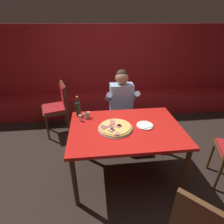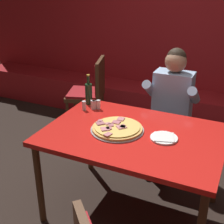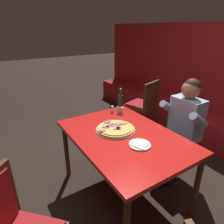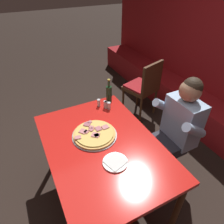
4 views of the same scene
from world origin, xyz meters
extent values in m
plane|color=black|center=(0.00, 0.00, 0.00)|extent=(24.00, 24.00, 0.00)
cube|color=#A3191E|center=(0.00, 1.86, 0.23)|extent=(6.46, 0.48, 0.46)
cylinder|color=#4C2D19|center=(-0.64, -0.43, 0.37)|extent=(0.06, 0.06, 0.74)
cylinder|color=#4C2D19|center=(-0.64, 0.43, 0.37)|extent=(0.06, 0.06, 0.74)
cylinder|color=#4C2D19|center=(0.64, 0.43, 0.37)|extent=(0.06, 0.06, 0.74)
cube|color=red|center=(0.00, 0.00, 0.76)|extent=(1.40, 0.97, 0.04)
cylinder|color=#9E9EA3|center=(-0.13, -0.02, 0.78)|extent=(0.43, 0.43, 0.01)
cylinder|color=#DBA856|center=(-0.13, -0.02, 0.80)|extent=(0.40, 0.40, 0.02)
cylinder|color=#E5BC5B|center=(-0.13, -0.02, 0.81)|extent=(0.36, 0.36, 0.01)
cube|color=#C6757A|center=(-0.10, -0.02, 0.82)|extent=(0.09, 0.10, 0.01)
cube|color=#B76670|center=(-0.18, -0.08, 0.82)|extent=(0.06, 0.06, 0.01)
cube|color=#B76670|center=(-0.18, -0.03, 0.82)|extent=(0.06, 0.06, 0.01)
cube|color=#C6757A|center=(-0.14, -0.18, 0.82)|extent=(0.06, 0.07, 0.01)
cube|color=#A85B66|center=(-0.27, -0.04, 0.82)|extent=(0.08, 0.08, 0.01)
cube|color=#C6757A|center=(-0.20, -0.11, 0.82)|extent=(0.09, 0.09, 0.01)
cube|color=#B76670|center=(-0.17, 0.04, 0.82)|extent=(0.07, 0.06, 0.01)
cube|color=#B76670|center=(-0.30, 0.00, 0.82)|extent=(0.04, 0.05, 0.01)
cube|color=#C6757A|center=(-0.16, 0.11, 0.82)|extent=(0.06, 0.07, 0.01)
cube|color=#C6757A|center=(-0.22, -0.02, 0.82)|extent=(0.06, 0.06, 0.01)
cube|color=#C6757A|center=(-0.09, -0.01, 0.82)|extent=(0.04, 0.05, 0.01)
cylinder|color=white|center=(0.24, 0.01, 0.79)|extent=(0.21, 0.21, 0.01)
cube|color=white|center=(0.24, 0.01, 0.80)|extent=(0.19, 0.19, 0.01)
cylinder|color=#19381E|center=(-0.60, 0.37, 0.88)|extent=(0.07, 0.07, 0.20)
cylinder|color=#19381E|center=(-0.60, 0.37, 1.02)|extent=(0.03, 0.03, 0.08)
cylinder|color=#B29933|center=(-0.60, 0.37, 1.06)|extent=(0.03, 0.03, 0.01)
cylinder|color=silver|center=(-0.50, 0.28, 0.81)|extent=(0.04, 0.04, 0.07)
cylinder|color=#516B33|center=(-0.50, 0.28, 0.80)|extent=(0.03, 0.03, 0.04)
cylinder|color=silver|center=(-0.50, 0.28, 0.86)|extent=(0.04, 0.04, 0.01)
cylinder|color=silver|center=(-0.47, 0.30, 0.81)|extent=(0.04, 0.04, 0.07)
cylinder|color=silver|center=(-0.47, 0.30, 0.80)|extent=(0.03, 0.03, 0.04)
cylinder|color=silver|center=(-0.47, 0.30, 0.86)|extent=(0.04, 0.04, 0.01)
cylinder|color=silver|center=(-0.57, 0.22, 0.81)|extent=(0.04, 0.04, 0.07)
cylinder|color=#B23323|center=(-0.57, 0.22, 0.80)|extent=(0.03, 0.03, 0.04)
cylinder|color=silver|center=(-0.57, 0.22, 0.86)|extent=(0.04, 0.04, 0.01)
cylinder|color=silver|center=(-0.51, 0.28, 0.81)|extent=(0.04, 0.04, 0.07)
cylinder|color=#28231E|center=(-0.51, 0.28, 0.80)|extent=(0.03, 0.03, 0.04)
cylinder|color=silver|center=(-0.51, 0.28, 0.86)|extent=(0.04, 0.04, 0.01)
ellipsoid|color=black|center=(-0.02, 0.58, 0.04)|extent=(0.11, 0.24, 0.09)
ellipsoid|color=black|center=(0.18, 0.58, 0.04)|extent=(0.11, 0.24, 0.09)
cylinder|color=#282833|center=(-0.02, 0.58, 0.23)|extent=(0.11, 0.11, 0.43)
cylinder|color=#282833|center=(0.18, 0.58, 0.23)|extent=(0.11, 0.11, 0.43)
cube|color=#282833|center=(0.08, 0.68, 0.51)|extent=(0.34, 0.40, 0.12)
cube|color=#9EBCE0|center=(0.08, 0.88, 0.78)|extent=(0.38, 0.22, 0.52)
cylinder|color=#9EBCE0|center=(-0.14, 0.80, 0.86)|extent=(0.09, 0.30, 0.25)
cylinder|color=#9EBCE0|center=(0.30, 0.80, 0.86)|extent=(0.09, 0.30, 0.25)
sphere|color=tan|center=(0.08, 0.88, 1.15)|extent=(0.21, 0.21, 0.21)
sphere|color=#2D2319|center=(0.08, 0.90, 1.18)|extent=(0.19, 0.19, 0.19)
cylinder|color=#4C2D19|center=(-1.35, 1.31, 0.23)|extent=(0.04, 0.04, 0.47)
cylinder|color=#4C2D19|center=(-1.24, 0.94, 0.23)|extent=(0.04, 0.04, 0.47)
cylinder|color=#4C2D19|center=(-0.99, 1.42, 0.23)|extent=(0.04, 0.04, 0.47)
cylinder|color=#4C2D19|center=(-0.88, 1.05, 0.23)|extent=(0.04, 0.04, 0.47)
cube|color=#4C2D19|center=(-1.11, 1.18, 0.49)|extent=(0.55, 0.55, 0.05)
cube|color=#A3191E|center=(-1.11, 1.18, 0.53)|extent=(0.51, 0.51, 0.03)
cube|color=#4C2D19|center=(-0.92, 1.24, 0.74)|extent=(0.17, 0.43, 0.45)
cube|color=#A3191E|center=(-0.95, 1.23, 0.74)|extent=(0.13, 0.35, 0.38)
camera|label=1|loc=(-0.37, -1.81, 1.97)|focal=28.00mm
camera|label=2|loc=(0.76, -2.04, 1.94)|focal=50.00mm
camera|label=3|loc=(1.47, -1.09, 1.81)|focal=32.00mm
camera|label=4|loc=(1.19, -0.50, 2.09)|focal=32.00mm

